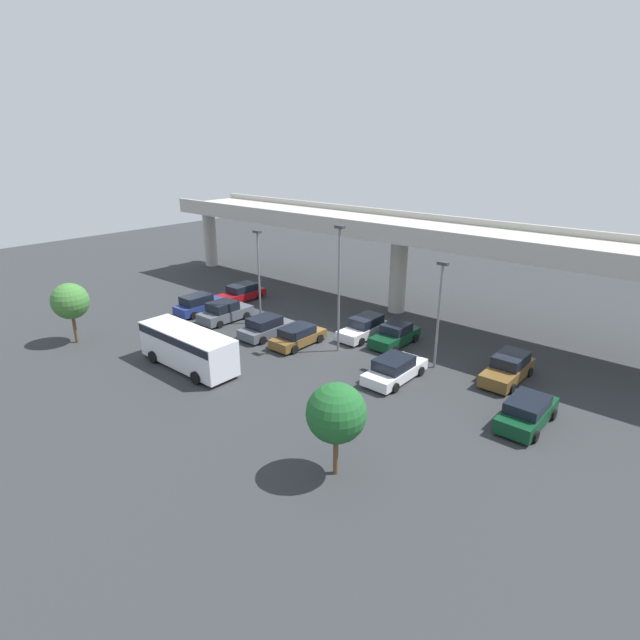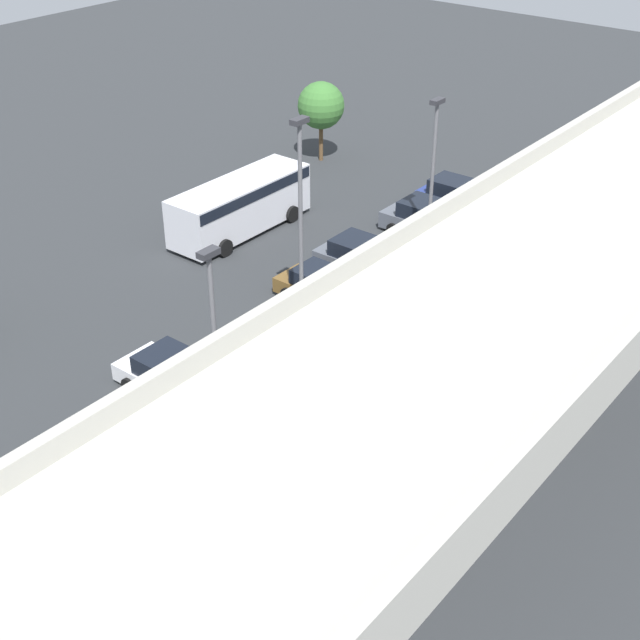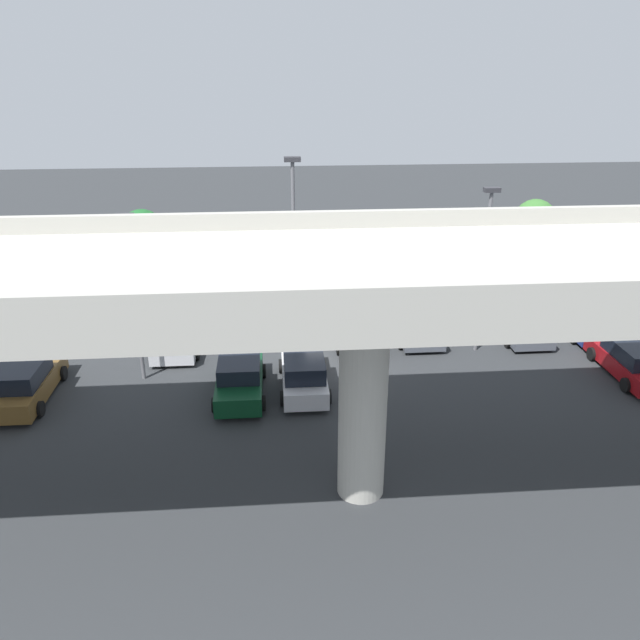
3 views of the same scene
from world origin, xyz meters
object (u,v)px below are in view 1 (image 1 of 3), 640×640
parked_car_4 (364,327)px  lamp_post_mid_lot (439,307)px  parked_car_6 (395,369)px  lamp_post_by_overpass (339,281)px  tree_front_left (70,301)px  parked_car_0 (242,293)px  parked_car_8 (527,412)px  parked_car_1 (225,312)px  shuttle_bus (187,346)px  lamp_post_near_aisle (259,270)px  parked_car_5 (395,335)px  parked_car_7 (508,368)px  parked_car_3 (298,336)px  parked_car_9 (199,304)px  parked_car_2 (266,327)px  tree_front_centre (336,413)px

parked_car_4 → lamp_post_mid_lot: (6.87, -1.42, 3.54)m
parked_car_6 → lamp_post_by_overpass: (-5.58, 1.21, 4.52)m
parked_car_6 → tree_front_left: size_ratio=1.06×
parked_car_0 → parked_car_8: parked_car_0 is taller
parked_car_1 → lamp_post_by_overpass: 12.12m
shuttle_bus → lamp_post_near_aisle: (-2.67, 9.02, 2.99)m
parked_car_5 → parked_car_7: 8.61m
parked_car_8 → lamp_post_by_overpass: 14.60m
parked_car_5 → lamp_post_by_overpass: bearing=-33.2°
parked_car_8 → shuttle_bus: shuttle_bus is taller
parked_car_1 → parked_car_3: bearing=-88.7°
parked_car_5 → lamp_post_near_aisle: size_ratio=0.58×
parked_car_9 → lamp_post_mid_lot: size_ratio=0.62×
lamp_post_by_overpass → parked_car_0: bearing=166.9°
parked_car_2 → parked_car_9: (-8.44, -0.05, 0.05)m
parked_car_6 → parked_car_3: bearing=89.4°
parked_car_2 → lamp_post_by_overpass: bearing=-76.5°
parked_car_6 → parked_car_9: size_ratio=1.09×
parked_car_1 → tree_front_left: 11.64m
parked_car_7 → lamp_post_by_overpass: (-11.05, -3.46, 4.46)m
parked_car_3 → tree_front_centre: bearing=-130.3°
parked_car_5 → parked_car_3: bearing=-48.0°
parked_car_4 → parked_car_6: 7.42m
parked_car_4 → tree_front_left: tree_front_left is taller
parked_car_7 → shuttle_bus: (-16.93, -12.14, 0.78)m
lamp_post_near_aisle → parked_car_1: bearing=-148.1°
parked_car_0 → shuttle_bus: shuttle_bus is taller
parked_car_5 → parked_car_9: size_ratio=1.00×
tree_front_centre → parked_car_7: bearing=81.1°
parked_car_0 → lamp_post_mid_lot: 21.49m
parked_car_1 → lamp_post_near_aisle: bearing=-58.1°
parked_car_1 → parked_car_5: parked_car_1 is taller
parked_car_5 → parked_car_9: (-16.91, -5.23, 0.07)m
parked_car_6 → shuttle_bus: size_ratio=0.62×
parked_car_0 → parked_car_3: (11.54, -4.49, -0.03)m
parked_car_4 → lamp_post_by_overpass: lamp_post_by_overpass is taller
parked_car_8 → lamp_post_near_aisle: bearing=86.3°
parked_car_5 → parked_car_6: size_ratio=0.91×
parked_car_3 → lamp_post_near_aisle: (-5.60, 1.45, 3.84)m
parked_car_2 → parked_car_9: 8.44m
lamp_post_mid_lot → tree_front_centre: size_ratio=1.61×
parked_car_6 → lamp_post_mid_lot: 4.96m
tree_front_left → parked_car_9: bearing=81.8°
lamp_post_near_aisle → tree_front_left: 14.13m
parked_car_1 → parked_car_7: size_ratio=0.95×
parked_car_2 → parked_car_5: size_ratio=0.98×
parked_car_0 → shuttle_bus: (8.61, -12.06, 0.82)m
lamp_post_mid_lot → shuttle_bus: bearing=-139.5°
parked_car_3 → parked_car_8: bearing=-90.0°
parked_car_4 → parked_car_8: bearing=72.1°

